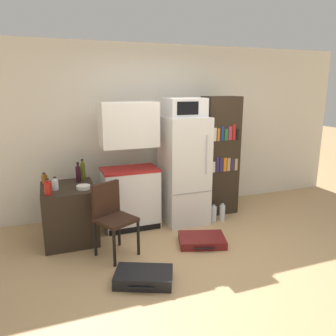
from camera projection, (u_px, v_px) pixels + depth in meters
The scene contains 18 objects.
ground_plane at pixel (215, 263), 3.80m from camera, with size 24.00×24.00×0.00m, color tan.
wall_back at pixel (170, 129), 5.37m from camera, with size 6.40×0.10×2.63m.
side_table at pixel (69, 213), 4.31m from camera, with size 0.66×0.76×0.73m.
kitchen_hutch at pixel (130, 171), 4.62m from camera, with size 0.79×0.49×1.79m.
refrigerator at pixel (184, 170), 4.83m from camera, with size 0.62×0.65×1.58m.
microwave at pixel (185, 107), 4.61m from camera, with size 0.54×0.43×0.26m.
bookshelf at pixel (220, 156), 5.16m from camera, with size 0.55×0.35×1.85m.
bottle_ketchup_red at pixel (48, 188), 3.88m from camera, with size 0.08×0.08×0.20m.
bottle_wine_dark at pixel (78, 174), 4.41m from camera, with size 0.07×0.07×0.27m.
bottle_olive_oil at pixel (83, 171), 4.52m from camera, with size 0.07×0.07×0.29m.
bottle_amber_beer at pixel (44, 179), 4.37m from camera, with size 0.08×0.08×0.14m.
bottle_clear_short at pixel (55, 184), 4.08m from camera, with size 0.08×0.08×0.17m.
bowl at pixel (83, 187), 4.12m from camera, with size 0.17×0.17×0.05m.
chair at pixel (111, 212), 3.91m from camera, with size 0.54×0.54×0.88m.
suitcase_large_flat at pixel (144, 277), 3.40m from camera, with size 0.68×0.56×0.13m.
suitcase_small_flat at pixel (202, 240), 4.24m from camera, with size 0.68×0.57×0.10m.
water_bottle_front at pixel (213, 214), 4.94m from camera, with size 0.09×0.09×0.30m.
water_bottle_middle at pixel (222, 212), 4.98m from camera, with size 0.08×0.08×0.31m.
Camera 1 is at (-1.70, -3.02, 1.98)m, focal length 35.00 mm.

